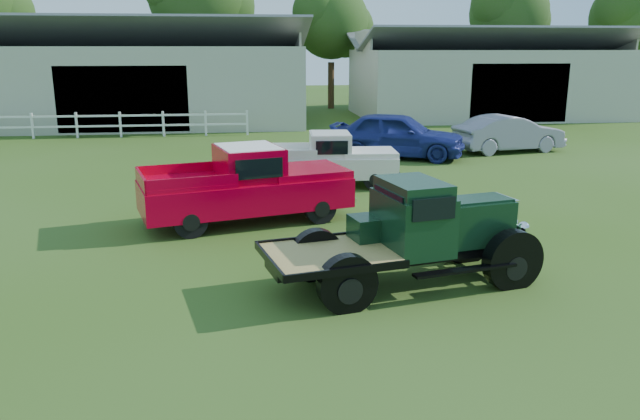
{
  "coord_description": "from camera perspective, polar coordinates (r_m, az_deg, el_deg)",
  "views": [
    {
      "loc": [
        -1.3,
        -10.65,
        4.18
      ],
      "look_at": [
        0.2,
        1.2,
        1.05
      ],
      "focal_mm": 35.0,
      "sensor_mm": 36.0,
      "label": 1
    }
  ],
  "objects": [
    {
      "name": "ground",
      "position": [
        11.51,
        -0.24,
        -6.6
      ],
      "size": [
        120.0,
        120.0,
        0.0
      ],
      "primitive_type": "plane",
      "color": "#2D4F0F"
    },
    {
      "name": "shed_left",
      "position": [
        37.11,
        -16.41,
        11.99
      ],
      "size": [
        18.8,
        10.2,
        5.6
      ],
      "primitive_type": null,
      "color": "#A2A08F",
      "rests_on": "ground"
    },
    {
      "name": "tree_d",
      "position": [
        48.65,
        16.75,
        15.07
      ],
      "size": [
        6.0,
        6.0,
        10.0
      ],
      "primitive_type": null,
      "color": "#1E490E",
      "rests_on": "ground"
    },
    {
      "name": "tree_c",
      "position": [
        44.1,
        1.03,
        15.11
      ],
      "size": [
        5.4,
        5.4,
        9.0
      ],
      "primitive_type": null,
      "color": "#1E490E",
      "rests_on": "ground"
    },
    {
      "name": "tree_b",
      "position": [
        44.76,
        -11.13,
        16.45
      ],
      "size": [
        6.9,
        6.9,
        11.5
      ],
      "primitive_type": null,
      "color": "#1E490E",
      "rests_on": "ground"
    },
    {
      "name": "red_pickup",
      "position": [
        15.27,
        -6.84,
        2.36
      ],
      "size": [
        5.54,
        3.27,
        1.9
      ],
      "primitive_type": null,
      "rotation": [
        0.0,
        0.0,
        0.26
      ],
      "color": "#BA001E",
      "rests_on": "ground"
    },
    {
      "name": "vintage_flatbed",
      "position": [
        11.22,
        7.95,
        -2.14
      ],
      "size": [
        5.14,
        2.9,
        1.92
      ],
      "primitive_type": null,
      "rotation": [
        0.0,
        0.0,
        0.21
      ],
      "color": "black",
      "rests_on": "ground"
    },
    {
      "name": "fence_rail",
      "position": [
        31.58,
        -19.58,
        7.35
      ],
      "size": [
        14.2,
        0.16,
        1.2
      ],
      "primitive_type": null,
      "color": "white",
      "rests_on": "ground"
    },
    {
      "name": "tree_e",
      "position": [
        50.64,
        26.23,
        13.89
      ],
      "size": [
        5.7,
        5.7,
        9.5
      ],
      "primitive_type": null,
      "color": "#1E490E",
      "rests_on": "ground"
    },
    {
      "name": "shed_right",
      "position": [
        40.67,
        15.23,
        11.97
      ],
      "size": [
        16.8,
        9.2,
        5.2
      ],
      "primitive_type": null,
      "color": "#A2A08F",
      "rests_on": "ground"
    },
    {
      "name": "misc_car_grey",
      "position": [
        26.78,
        16.88,
        6.7
      ],
      "size": [
        4.75,
        2.41,
        1.49
      ],
      "primitive_type": "imported",
      "rotation": [
        0.0,
        0.0,
        1.76
      ],
      "color": "gray",
      "rests_on": "ground"
    },
    {
      "name": "misc_car_blue",
      "position": [
        24.44,
        7.03,
        6.84
      ],
      "size": [
        5.59,
        3.99,
        1.77
      ],
      "primitive_type": "imported",
      "rotation": [
        0.0,
        0.0,
        1.16
      ],
      "color": "navy",
      "rests_on": "ground"
    },
    {
      "name": "white_pickup",
      "position": [
        19.27,
        0.65,
        4.61
      ],
      "size": [
        4.49,
        1.98,
        1.61
      ],
      "primitive_type": null,
      "rotation": [
        0.0,
        0.0,
        -0.06
      ],
      "color": "silver",
      "rests_on": "ground"
    }
  ]
}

